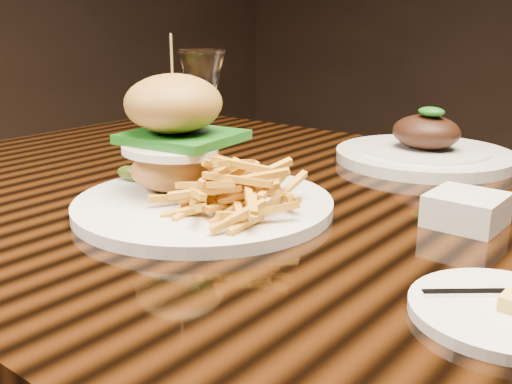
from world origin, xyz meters
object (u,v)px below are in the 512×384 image
Objects in this scene: burger_plate at (198,167)px; wine_glass at (202,86)px; dining_table at (376,277)px; far_dish at (425,151)px.

wine_glass is (-0.09, 0.10, 0.08)m from burger_plate.
far_dish is (-0.08, 0.31, 0.09)m from dining_table.
dining_table is at bearing 0.66° from wine_glass.
burger_plate reaches higher than dining_table.
burger_plate is 0.16m from wine_glass.
far_dish is (0.12, 0.42, -0.04)m from burger_plate.
dining_table is 4.93× the size of burger_plate.
burger_plate is at bearing -151.33° from dining_table.
dining_table is 5.47× the size of far_dish.
burger_plate is at bearing -49.47° from wine_glass.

